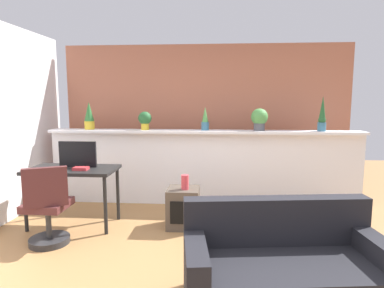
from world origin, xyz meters
name	(u,v)px	position (x,y,z in m)	size (l,w,h in m)	color
ground_plane	(194,268)	(0.00, 0.00, 0.00)	(12.00, 12.00, 0.00)	#9E7042
divider_wall	(203,169)	(0.00, 2.00, 0.55)	(4.70, 0.16, 1.11)	white
plant_shelf	(203,132)	(0.00, 1.96, 1.13)	(4.70, 0.31, 0.04)	white
brick_wall_behind	(205,121)	(0.00, 2.60, 1.25)	(4.70, 0.10, 2.50)	#AD664C
potted_plant_0	(89,116)	(-1.77, 1.99, 1.36)	(0.15, 0.15, 0.42)	gold
potted_plant_1	(145,119)	(-0.89, 1.98, 1.31)	(0.20, 0.20, 0.28)	gold
potted_plant_2	(205,120)	(0.02, 1.98, 1.31)	(0.11, 0.11, 0.35)	#386B84
potted_plant_3	(259,118)	(0.83, 1.99, 1.33)	(0.25, 0.25, 0.33)	#4C4C51
potted_plant_4	(322,116)	(1.72, 1.95, 1.37)	(0.12, 0.12, 0.51)	#386B84
desk	(73,175)	(-1.61, 0.98, 0.67)	(1.10, 0.60, 0.75)	black
tv_monitor	(78,154)	(-1.57, 1.06, 0.91)	(0.48, 0.04, 0.33)	black
office_chair	(48,212)	(-1.64, 0.36, 0.39)	(0.52, 0.52, 0.91)	#262628
side_cube_shelf	(183,208)	(-0.21, 1.03, 0.25)	(0.40, 0.41, 0.50)	#4C4238
vase_on_shelf	(185,182)	(-0.18, 1.00, 0.59)	(0.09, 0.09, 0.18)	#CC3D47
book_on_desk	(81,169)	(-1.46, 0.88, 0.77)	(0.18, 0.12, 0.04)	#B22D33
couch	(284,271)	(0.75, -0.53, 0.28)	(1.64, 0.95, 0.80)	black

